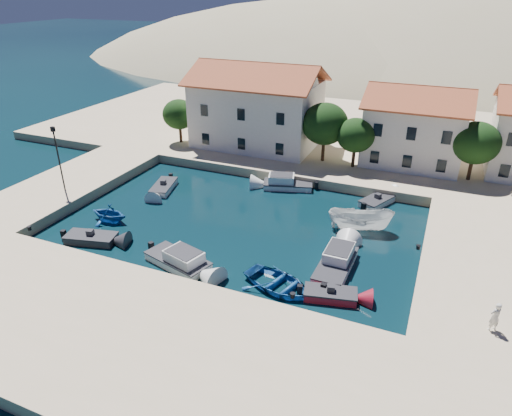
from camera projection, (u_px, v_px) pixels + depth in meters
The scene contains 22 objects.
ground at pixel (178, 288), 31.36m from camera, with size 400.00×400.00×0.00m, color black.
quay_south at pixel (122, 338), 26.19m from camera, with size 52.00×12.00×1.00m, color #C9B38A.
quay_east at pixel (502, 272), 32.16m from camera, with size 11.00×20.00×1.00m, color #C9B38A.
quay_west at pixel (69, 185), 46.06m from camera, with size 8.00×20.00×1.00m, color #C9B38A.
quay_north at pixel (340, 133), 61.75m from camera, with size 80.00×36.00×1.00m, color #C9B38A.
hills at pixel (464, 140), 136.36m from camera, with size 254.00×176.00×99.00m.
building_left at pixel (257, 104), 53.91m from camera, with size 14.70×9.45×9.70m.
building_mid at pixel (415, 124), 48.72m from camera, with size 10.50×8.40×8.30m.
trees at pixel (338, 129), 48.60m from camera, with size 37.30×5.30×6.45m.
lamppost at pixel (58, 153), 42.00m from camera, with size 0.35×0.25×6.22m.
bollards at pixel (239, 254), 33.05m from camera, with size 29.36×9.56×0.30m.
motorboat_grey_sw at pixel (91, 238), 36.83m from camera, with size 4.37×2.71×1.25m.
cabin_cruiser_south at pixel (178, 259), 33.70m from camera, with size 5.56×3.52×1.60m.
rowboat_south at pixel (278, 288), 31.31m from camera, with size 3.73×5.23×1.08m, color #1C549B.
motorboat_red_se at pixel (330, 295), 30.15m from camera, with size 3.74×2.29×1.25m.
cabin_cruiser_east at pixel (336, 264), 33.16m from camera, with size 2.26×5.44×1.60m.
boat_east at pixel (359, 230), 38.71m from camera, with size 2.03×5.40×2.09m, color white.
motorboat_white_ne at pixel (377, 201), 43.11m from camera, with size 3.20×4.25×1.25m.
rowboat_west at pixel (110, 221), 40.17m from camera, with size 2.99×3.47×1.83m, color #1C549B.
motorboat_white_west at pixel (164, 187), 46.05m from camera, with size 2.81×4.41×1.25m.
cabin_cruiser_north at pixel (288, 184), 46.36m from camera, with size 5.31×3.40×1.60m.
pedestrian at pixel (495, 317), 25.69m from camera, with size 0.68×0.45×1.87m, color silver.
Camera 1 is at (15.01, -21.50, 18.84)m, focal length 32.00 mm.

